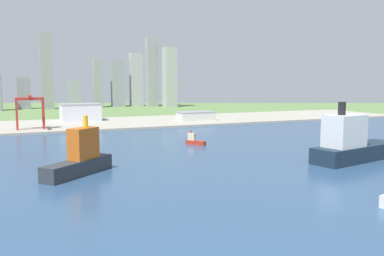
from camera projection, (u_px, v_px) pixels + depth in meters
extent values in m
plane|color=#5E8046|center=(155.00, 148.00, 306.44)|extent=(2400.00, 2400.00, 0.00)
cube|color=#2D4C70|center=(185.00, 161.00, 251.94)|extent=(840.00, 360.00, 0.15)
cube|color=#A5A090|center=(106.00, 123.00, 478.87)|extent=(840.00, 140.00, 2.50)
cube|color=#B22D1E|center=(196.00, 143.00, 319.70)|extent=(12.76, 16.64, 3.41)
cube|color=beige|center=(192.00, 137.00, 321.17)|extent=(6.11, 6.99, 5.80)
cylinder|color=red|center=(191.00, 131.00, 321.16)|extent=(0.91, 0.91, 2.73)
cube|color=#2D3338|center=(78.00, 168.00, 213.44)|extent=(41.81, 37.87, 8.23)
cube|color=#BF5919|center=(83.00, 143.00, 216.30)|extent=(18.35, 17.51, 17.26)
cylinder|color=yellow|center=(85.00, 121.00, 217.00)|extent=(2.54, 2.54, 6.58)
cube|color=#192838|center=(356.00, 152.00, 254.81)|extent=(73.34, 31.82, 10.14)
cube|color=silver|center=(344.00, 131.00, 245.16)|extent=(28.09, 20.42, 20.15)
cylinder|color=black|center=(342.00, 108.00, 241.55)|extent=(4.56, 4.56, 8.11)
cube|color=#B72D23|center=(17.00, 115.00, 396.38)|extent=(2.20, 2.20, 30.24)
cube|color=#B72D23|center=(44.00, 115.00, 406.60)|extent=(2.20, 2.20, 30.24)
cube|color=#B72D23|center=(17.00, 115.00, 403.64)|extent=(2.20, 2.20, 30.24)
cube|color=#B72D23|center=(43.00, 114.00, 413.87)|extent=(2.20, 2.20, 30.24)
cube|color=#B72D23|center=(30.00, 99.00, 403.24)|extent=(27.80, 10.00, 2.80)
cube|color=#B72D23|center=(30.00, 96.00, 394.59)|extent=(2.60, 36.72, 2.60)
cube|color=silver|center=(80.00, 113.00, 499.71)|extent=(47.73, 35.48, 20.50)
cube|color=gray|center=(80.00, 104.00, 498.48)|extent=(48.68, 36.19, 1.20)
cube|color=silver|center=(196.00, 116.00, 505.63)|extent=(45.85, 26.15, 10.01)
cube|color=gray|center=(196.00, 112.00, 504.99)|extent=(46.77, 26.67, 1.20)
cube|color=gray|center=(24.00, 93.00, 764.00)|extent=(23.90, 18.48, 60.37)
cube|color=gray|center=(47.00, 71.00, 756.83)|extent=(22.43, 22.88, 145.64)
cube|color=#96969F|center=(74.00, 94.00, 777.21)|extent=(22.82, 25.09, 55.82)
cube|color=gray|center=(98.00, 84.00, 815.20)|extent=(15.89, 25.52, 98.51)
cube|color=gray|center=(118.00, 84.00, 837.44)|extent=(25.29, 26.66, 98.17)
cube|color=#A7A5A9|center=(136.00, 80.00, 856.35)|extent=(26.27, 17.75, 115.09)
cube|color=gray|center=(152.00, 73.00, 845.21)|extent=(22.52, 21.49, 145.31)
cube|color=#A4A9A4|center=(170.00, 77.00, 826.25)|extent=(24.29, 26.81, 124.62)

